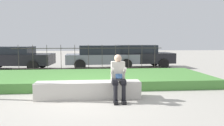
{
  "coord_description": "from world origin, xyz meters",
  "views": [
    {
      "loc": [
        0.18,
        -6.29,
        1.68
      ],
      "look_at": [
        1.0,
        2.73,
        0.75
      ],
      "focal_mm": 35.0,
      "sensor_mm": 36.0,
      "label": 1
    }
  ],
  "objects": [
    {
      "name": "stone_bench",
      "position": [
        0.06,
        0.0,
        0.22
      ],
      "size": [
        3.03,
        0.53,
        0.49
      ],
      "color": "beige",
      "rests_on": "ground_plane"
    },
    {
      "name": "iron_fence",
      "position": [
        -0.0,
        4.76,
        0.77
      ],
      "size": [
        7.53,
        0.03,
        1.47
      ],
      "color": "#332D28",
      "rests_on": "ground_plane"
    },
    {
      "name": "car_parked_center",
      "position": [
        0.73,
        6.76,
        0.74
      ],
      "size": [
        4.32,
        1.99,
        1.39
      ],
      "rotation": [
        0.0,
        0.0,
        0.05
      ],
      "color": "slate",
      "rests_on": "ground_plane"
    },
    {
      "name": "person_seated_reader",
      "position": [
        0.9,
        -0.3,
        0.71
      ],
      "size": [
        0.42,
        0.73,
        1.29
      ],
      "color": "black",
      "rests_on": "ground_plane"
    },
    {
      "name": "ground_plane",
      "position": [
        0.0,
        0.0,
        0.0
      ],
      "size": [
        60.0,
        60.0,
        0.0
      ],
      "primitive_type": "plane",
      "color": "#A8A399"
    },
    {
      "name": "car_parked_left",
      "position": [
        -4.33,
        6.69,
        0.72
      ],
      "size": [
        4.47,
        2.11,
        1.34
      ],
      "rotation": [
        0.0,
        0.0,
        -0.08
      ],
      "color": "black",
      "rests_on": "ground_plane"
    },
    {
      "name": "car_parked_right",
      "position": [
        3.05,
        7.04,
        0.74
      ],
      "size": [
        4.17,
        2.05,
        1.4
      ],
      "rotation": [
        0.0,
        0.0,
        0.04
      ],
      "color": "black",
      "rests_on": "ground_plane"
    },
    {
      "name": "grass_berm",
      "position": [
        0.0,
        2.42,
        0.16
      ],
      "size": [
        9.53,
        3.44,
        0.32
      ],
      "color": "#4C893D",
      "rests_on": "ground_plane"
    }
  ]
}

